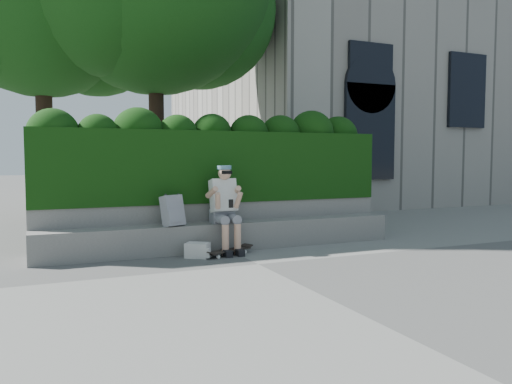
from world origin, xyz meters
name	(u,v)px	position (x,y,z in m)	size (l,w,h in m)	color
ground	(258,264)	(0.00, 0.00, 0.00)	(80.00, 80.00, 0.00)	slate
bench_ledge	(228,236)	(0.00, 1.25, 0.23)	(6.00, 0.45, 0.45)	gray
planter_wall	(218,223)	(0.00, 1.73, 0.38)	(6.00, 0.50, 0.75)	gray
hedge	(214,166)	(0.00, 1.95, 1.35)	(6.00, 1.00, 1.20)	black
building	(352,9)	(9.00, 11.00, 7.50)	(12.00, 12.00, 15.00)	gray
person	(225,205)	(-0.12, 1.07, 0.75)	(0.40, 0.76, 1.38)	slate
skateboard	(228,251)	(-0.17, 0.78, 0.07)	(0.81, 0.49, 0.08)	black
backpack_plaid	(173,211)	(-0.94, 1.15, 0.69)	(0.32, 0.17, 0.47)	#A4A4A8
backpack_ground	(197,250)	(-0.65, 0.80, 0.11)	(0.34, 0.24, 0.22)	silver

